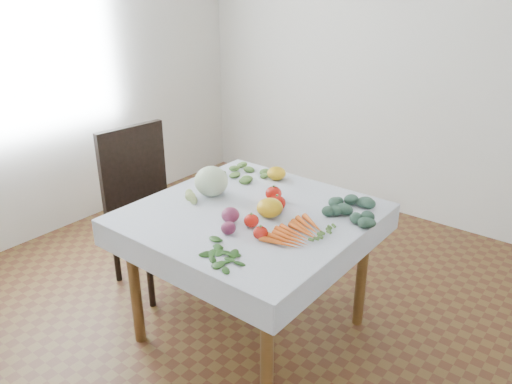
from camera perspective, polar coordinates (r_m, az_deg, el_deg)
ground at (r=2.96m, az=-0.52°, el=-15.53°), size 4.00×4.00×0.00m
back_wall at (r=4.09m, az=17.91°, el=15.21°), size 4.00×0.04×2.70m
left_wall at (r=3.92m, az=-24.83°, el=13.89°), size 0.04×4.00×2.70m
table at (r=2.60m, az=-0.57°, el=-4.28°), size 1.00×1.00×0.75m
tablecloth at (r=2.55m, az=-0.58°, el=-2.31°), size 1.12×1.12×0.01m
chair at (r=3.23m, az=-12.53°, el=-0.48°), size 0.51×0.51×1.01m
cabbage at (r=2.72m, az=-5.13°, el=1.23°), size 0.21×0.21×0.17m
tomato_a at (r=2.56m, az=2.41°, el=-1.27°), size 0.11×0.11×0.08m
tomato_b at (r=2.67m, az=2.02°, el=-0.17°), size 0.11×0.11×0.08m
tomato_c at (r=2.39m, az=-0.54°, el=-3.29°), size 0.08×0.08×0.06m
tomato_d at (r=2.28m, az=0.52°, el=-4.69°), size 0.08×0.08×0.06m
heirloom_back at (r=2.94m, az=2.36°, el=2.14°), size 0.15×0.15×0.08m
heirloom_front at (r=2.49m, az=1.58°, el=-1.80°), size 0.15×0.15×0.09m
onion_a at (r=2.44m, az=-2.94°, el=-2.63°), size 0.11×0.11×0.08m
onion_b at (r=2.33m, az=-3.18°, el=-4.13°), size 0.09×0.09×0.06m
tomatillo_cluster at (r=2.68m, az=-7.29°, el=-0.64°), size 0.07×0.11×0.04m
carrot_bunch at (r=2.32m, az=4.76°, el=-4.76°), size 0.20×0.34×0.03m
kale_bunch at (r=2.57m, az=11.92°, el=-2.04°), size 0.32×0.31×0.05m
basil_bunch at (r=2.18m, az=-3.87°, el=-7.00°), size 0.26×0.19×0.01m
dill_bunch at (r=3.01m, az=-1.39°, el=2.18°), size 0.26×0.21×0.03m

